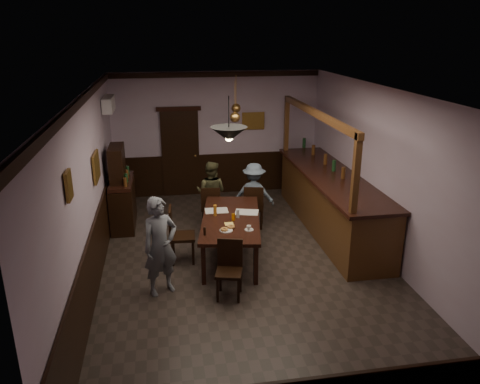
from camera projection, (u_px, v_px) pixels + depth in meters
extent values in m
cube|color=#2D2621|center=(246.00, 266.00, 8.19)|extent=(5.00, 8.00, 0.01)
cube|color=white|center=(247.00, 92.00, 7.20)|extent=(5.00, 8.00, 0.01)
cube|color=#B89EB6|center=(217.00, 134.00, 11.41)|extent=(5.00, 0.01, 3.00)
cube|color=#B89EB6|center=(331.00, 331.00, 3.97)|extent=(5.00, 0.01, 3.00)
cube|color=#B89EB6|center=(89.00, 193.00, 7.29)|extent=(0.01, 8.00, 3.00)
cube|color=#B89EB6|center=(388.00, 177.00, 8.09)|extent=(0.01, 8.00, 3.00)
cube|color=black|center=(231.00, 219.00, 8.33)|extent=(1.36, 2.34, 0.06)
cube|color=black|center=(203.00, 265.00, 7.49)|extent=(0.07, 0.07, 0.69)
cube|color=black|center=(256.00, 265.00, 7.49)|extent=(0.07, 0.07, 0.69)
cube|color=black|center=(211.00, 217.00, 9.42)|extent=(0.07, 0.07, 0.69)
cube|color=black|center=(253.00, 217.00, 9.42)|extent=(0.07, 0.07, 0.69)
cube|color=black|center=(211.00, 207.00, 9.71)|extent=(0.43, 0.43, 0.05)
cube|color=black|center=(211.00, 199.00, 9.46)|extent=(0.39, 0.08, 0.46)
cube|color=black|center=(218.00, 214.00, 9.94)|extent=(0.04, 0.04, 0.40)
cube|color=black|center=(203.00, 215.00, 9.92)|extent=(0.04, 0.04, 0.40)
cube|color=black|center=(219.00, 220.00, 9.64)|extent=(0.04, 0.04, 0.40)
cube|color=black|center=(203.00, 220.00, 9.62)|extent=(0.04, 0.04, 0.40)
cube|color=black|center=(254.00, 207.00, 9.70)|extent=(0.49, 0.49, 0.05)
cube|color=black|center=(254.00, 199.00, 9.45)|extent=(0.39, 0.14, 0.47)
cube|color=black|center=(262.00, 214.00, 9.91)|extent=(0.04, 0.04, 0.41)
cube|color=black|center=(247.00, 214.00, 9.94)|extent=(0.04, 0.04, 0.41)
cube|color=black|center=(261.00, 220.00, 9.61)|extent=(0.04, 0.04, 0.41)
cube|color=black|center=(246.00, 220.00, 9.64)|extent=(0.04, 0.04, 0.41)
cube|color=black|center=(229.00, 273.00, 7.11)|extent=(0.48, 0.48, 0.05)
cube|color=black|center=(230.00, 253.00, 7.19)|extent=(0.39, 0.13, 0.46)
cube|color=black|center=(218.00, 290.00, 7.05)|extent=(0.04, 0.04, 0.40)
cube|color=black|center=(238.00, 291.00, 7.02)|extent=(0.04, 0.04, 0.40)
cube|color=black|center=(220.00, 280.00, 7.34)|extent=(0.04, 0.04, 0.40)
cube|color=black|center=(240.00, 280.00, 7.32)|extent=(0.04, 0.04, 0.40)
cube|color=black|center=(182.00, 236.00, 8.23)|extent=(0.47, 0.47, 0.05)
cube|color=black|center=(170.00, 222.00, 8.12)|extent=(0.07, 0.44, 0.52)
cube|color=black|center=(193.00, 253.00, 8.16)|extent=(0.04, 0.04, 0.45)
cube|color=black|center=(193.00, 244.00, 8.49)|extent=(0.04, 0.04, 0.45)
cube|color=black|center=(173.00, 254.00, 8.13)|extent=(0.04, 0.04, 0.45)
cube|color=black|center=(173.00, 245.00, 8.46)|extent=(0.04, 0.04, 0.45)
imported|color=slate|center=(160.00, 246.00, 7.13)|extent=(0.68, 0.60, 1.58)
imported|color=#4C4B2D|center=(211.00, 193.00, 9.81)|extent=(0.81, 0.74, 1.35)
imported|color=slate|center=(254.00, 194.00, 9.81)|extent=(0.96, 0.74, 1.31)
cube|color=silver|center=(216.00, 211.00, 8.62)|extent=(0.43, 0.31, 0.01)
cube|color=silver|center=(247.00, 212.00, 8.55)|extent=(0.49, 0.40, 0.01)
cube|color=#FAD25C|center=(229.00, 224.00, 8.04)|extent=(0.17, 0.17, 0.00)
cylinder|color=white|center=(249.00, 230.00, 7.80)|extent=(0.15, 0.15, 0.01)
imported|color=white|center=(249.00, 228.00, 7.77)|extent=(0.09, 0.09, 0.07)
cylinder|color=white|center=(226.00, 230.00, 7.77)|extent=(0.22, 0.22, 0.01)
torus|color=#C68C47|center=(224.00, 229.00, 7.74)|extent=(0.13, 0.13, 0.04)
torus|color=#C68C47|center=(231.00, 227.00, 7.85)|extent=(0.13, 0.13, 0.04)
cylinder|color=orange|center=(233.00, 217.00, 8.18)|extent=(0.07, 0.07, 0.12)
cylinder|color=#BF721E|center=(215.00, 210.00, 8.38)|extent=(0.06, 0.06, 0.20)
cylinder|color=silver|center=(238.00, 214.00, 8.30)|extent=(0.06, 0.06, 0.15)
cylinder|color=black|center=(205.00, 231.00, 7.59)|extent=(0.04, 0.04, 0.14)
cube|color=black|center=(123.00, 205.00, 9.74)|extent=(0.46, 1.29, 0.92)
cube|color=black|center=(121.00, 181.00, 9.57)|extent=(0.44, 1.25, 0.07)
cube|color=black|center=(117.00, 164.00, 9.44)|extent=(0.28, 0.83, 0.74)
cube|color=#492813|center=(330.00, 203.00, 9.55)|extent=(0.92, 4.30, 1.13)
cube|color=black|center=(331.00, 176.00, 9.35)|extent=(1.02, 4.40, 0.06)
cube|color=#492813|center=(316.00, 113.00, 8.88)|extent=(0.10, 4.20, 0.12)
cube|color=#492813|center=(357.00, 176.00, 7.17)|extent=(0.10, 0.10, 1.33)
cube|color=#492813|center=(287.00, 125.00, 10.98)|extent=(0.10, 0.10, 1.33)
cube|color=black|center=(180.00, 154.00, 11.37)|extent=(0.90, 0.06, 2.10)
cube|color=white|center=(109.00, 104.00, 9.70)|extent=(0.20, 0.85, 0.30)
cube|color=olive|center=(69.00, 186.00, 5.60)|extent=(0.04, 0.28, 0.36)
cube|color=olive|center=(96.00, 167.00, 7.98)|extent=(0.04, 0.62, 0.48)
cube|color=olive|center=(253.00, 121.00, 11.42)|extent=(0.55, 0.04, 0.42)
cylinder|color=black|center=(229.00, 115.00, 6.92)|extent=(0.02, 0.02, 0.57)
cone|color=black|center=(229.00, 134.00, 7.01)|extent=(0.56, 0.56, 0.22)
sphere|color=#FFD88C|center=(229.00, 137.00, 7.03)|extent=(0.12, 0.12, 0.12)
cylinder|color=#BF8C3F|center=(235.00, 99.00, 8.97)|extent=(0.02, 0.02, 0.70)
cone|color=#BF8C3F|center=(235.00, 117.00, 9.09)|extent=(0.20, 0.20, 0.22)
sphere|color=#FFD88C|center=(235.00, 120.00, 9.11)|extent=(0.12, 0.12, 0.12)
cylinder|color=#BF8C3F|center=(236.00, 92.00, 10.03)|extent=(0.02, 0.02, 0.70)
cone|color=#BF8C3F|center=(236.00, 108.00, 10.14)|extent=(0.20, 0.20, 0.22)
sphere|color=#FFD88C|center=(236.00, 110.00, 10.16)|extent=(0.12, 0.12, 0.12)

